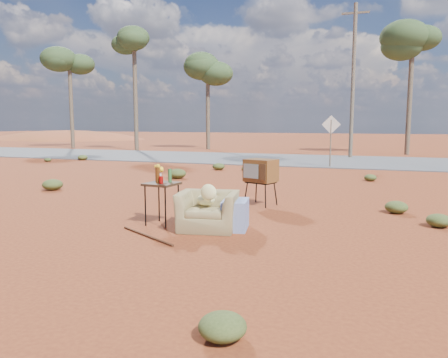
% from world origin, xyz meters
% --- Properties ---
extents(ground, '(140.00, 140.00, 0.00)m').
position_xyz_m(ground, '(0.00, 0.00, 0.00)').
color(ground, brown).
rests_on(ground, ground).
extents(highway, '(140.00, 7.00, 0.04)m').
position_xyz_m(highway, '(0.00, 15.00, 0.02)').
color(highway, '#565659').
rests_on(highway, ground).
extents(dirt_mound, '(26.00, 18.00, 2.00)m').
position_xyz_m(dirt_mound, '(-30.00, 34.00, 0.00)').
color(dirt_mound, '#A04026').
rests_on(dirt_mound, ground).
extents(armchair, '(1.29, 0.97, 0.90)m').
position_xyz_m(armchair, '(0.68, 0.28, 0.42)').
color(armchair, olive).
rests_on(armchair, ground).
extents(tv_unit, '(0.79, 0.71, 1.06)m').
position_xyz_m(tv_unit, '(0.90, 2.76, 0.79)').
color(tv_unit, black).
rests_on(tv_unit, ground).
extents(side_table, '(0.61, 0.61, 1.10)m').
position_xyz_m(side_table, '(-0.37, 0.33, 0.81)').
color(side_table, '#322112').
rests_on(side_table, ground).
extents(rusty_bar, '(1.35, 0.80, 0.04)m').
position_xyz_m(rusty_bar, '(-0.16, -0.60, 0.02)').
color(rusty_bar, '#512C15').
rests_on(rusty_bar, ground).
extents(road_sign, '(0.78, 0.06, 2.19)m').
position_xyz_m(road_sign, '(1.50, 12.00, 1.50)').
color(road_sign, brown).
rests_on(road_sign, ground).
extents(eucalyptus_far_left, '(3.20, 3.20, 7.10)m').
position_xyz_m(eucalyptus_far_left, '(-18.00, 20.00, 5.94)').
color(eucalyptus_far_left, brown).
rests_on(eucalyptus_far_left, ground).
extents(eucalyptus_left, '(3.20, 3.20, 8.10)m').
position_xyz_m(eucalyptus_left, '(-12.00, 19.00, 6.92)').
color(eucalyptus_left, brown).
rests_on(eucalyptus_left, ground).
extents(eucalyptus_near_left, '(3.20, 3.20, 6.60)m').
position_xyz_m(eucalyptus_near_left, '(-8.00, 22.00, 5.45)').
color(eucalyptus_near_left, brown).
rests_on(eucalyptus_near_left, ground).
extents(eucalyptus_center, '(3.20, 3.20, 7.60)m').
position_xyz_m(eucalyptus_center, '(5.00, 21.00, 6.43)').
color(eucalyptus_center, brown).
rests_on(eucalyptus_center, ground).
extents(utility_pole_center, '(1.40, 0.20, 8.00)m').
position_xyz_m(utility_pole_center, '(2.00, 17.50, 4.15)').
color(utility_pole_center, brown).
rests_on(utility_pole_center, ground).
extents(scrub_patch, '(17.49, 8.07, 0.33)m').
position_xyz_m(scrub_patch, '(-0.82, 4.41, 0.14)').
color(scrub_patch, '#4C5926').
rests_on(scrub_patch, ground).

